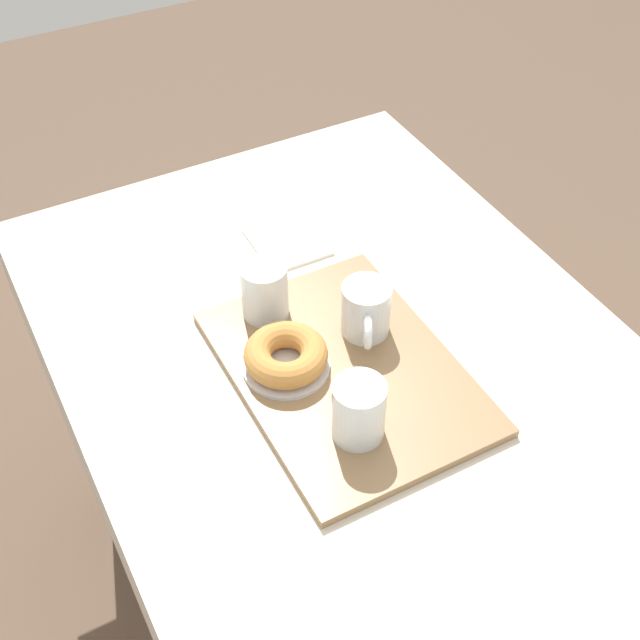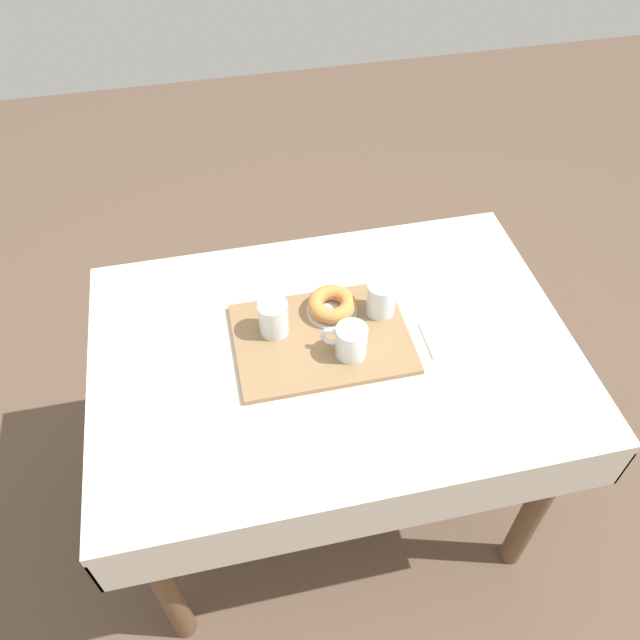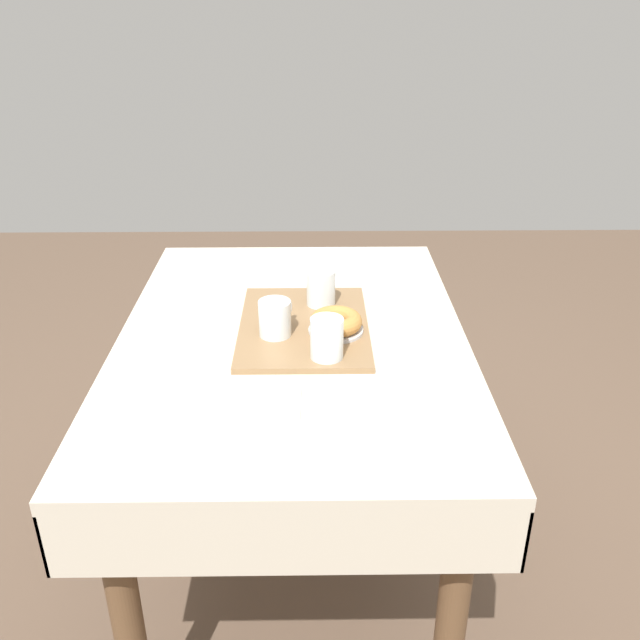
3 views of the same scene
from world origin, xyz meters
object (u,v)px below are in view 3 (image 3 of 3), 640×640
water_glass_near (321,290)px  water_glass_far (327,340)px  serving_tray (304,326)px  donut_plate_left (336,330)px  tea_mug_left (275,319)px  dining_table (293,376)px  sugar_donut_left (336,321)px  paper_napkin (272,400)px

water_glass_near → water_glass_far: (0.28, 0.01, 0.00)m
serving_tray → donut_plate_left: size_ratio=3.29×
tea_mug_left → water_glass_near: 0.20m
dining_table → tea_mug_left: bearing=-49.6°
sugar_donut_left → paper_napkin: (0.28, -0.14, -0.04)m
serving_tray → paper_napkin: bearing=-11.0°
tea_mug_left → sugar_donut_left: 0.15m
sugar_donut_left → paper_napkin: sugar_donut_left is taller
paper_napkin → sugar_donut_left: bearing=153.4°
water_glass_far → sugar_donut_left: (-0.12, 0.02, -0.01)m
water_glass_far → donut_plate_left: bearing=168.7°
water_glass_far → paper_napkin: water_glass_far is taller
water_glass_near → sugar_donut_left: size_ratio=0.75×
dining_table → sugar_donut_left: size_ratio=9.55×
paper_napkin → serving_tray: bearing=169.0°
serving_tray → dining_table: bearing=-50.4°
tea_mug_left → water_glass_far: size_ratio=1.17×
serving_tray → tea_mug_left: 0.10m
serving_tray → paper_napkin: size_ratio=3.15×
serving_tray → sugar_donut_left: bearing=60.7°
donut_plate_left → water_glass_near: bearing=-167.9°
sugar_donut_left → water_glass_far: bearing=-11.3°
donut_plate_left → sugar_donut_left: sugar_donut_left is taller
water_glass_far → serving_tray: bearing=-162.3°
donut_plate_left → sugar_donut_left: (0.00, 0.00, 0.02)m
water_glass_far → water_glass_near: bearing=-178.2°
tea_mug_left → sugar_donut_left: size_ratio=0.88×
serving_tray → water_glass_near: bearing=158.7°
water_glass_near → serving_tray: bearing=-21.3°
dining_table → water_glass_near: water_glass_near is taller
tea_mug_left → water_glass_near: bearing=146.8°
serving_tray → water_glass_near: (-0.11, 0.04, 0.05)m
water_glass_near → donut_plate_left: (0.16, 0.03, -0.04)m
water_glass_far → dining_table: bearing=-150.4°
water_glass_far → paper_napkin: (0.16, -0.12, -0.05)m
serving_tray → donut_plate_left: 0.09m
tea_mug_left → donut_plate_left: bearing=95.0°
water_glass_near → water_glass_far: same height
donut_plate_left → sugar_donut_left: bearing=0.0°
donut_plate_left → paper_napkin: size_ratio=0.96×
water_glass_near → water_glass_far: bearing=1.8°
tea_mug_left → water_glass_near: size_ratio=1.17×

